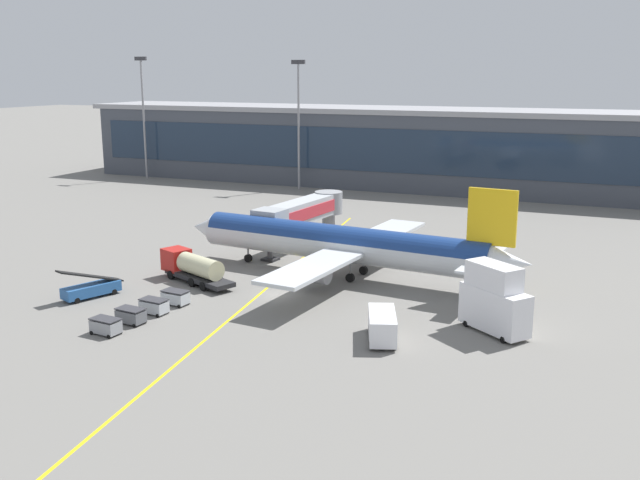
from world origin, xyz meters
The scene contains 15 objects.
ground_plane centered at (0.00, 0.00, 0.00)m, with size 700.00×700.00×0.00m, color slate.
apron_lead_in_line centered at (-2.18, 2.00, 0.00)m, with size 0.30×80.00×0.01m, color yellow.
terminal_building centered at (14.14, 77.44, 7.95)m, with size 188.79×19.76×15.86m.
main_airliner centered at (3.66, 9.46, 3.83)m, with size 42.77×33.97×11.43m.
jet_bridge centered at (-6.33, 20.62, 4.82)m, with size 5.53×18.74×6.53m.
fuel_tanker centered at (-10.80, 0.68, 1.75)m, with size 10.93×6.44×3.25m.
lavatory_truck centered at (14.26, -8.09, 1.42)m, with size 4.20×6.24×2.50m.
catering_lift centered at (22.84, -2.32, 3.07)m, with size 6.95×6.06×6.30m.
belt_loader centered at (-17.41, -8.31, 0.99)m, with size 3.91×6.92×3.49m.
baggage_cart_0 centered at (-8.87, -16.47, 0.78)m, with size 2.78×1.84×1.48m.
baggage_cart_1 centered at (-8.57, -13.28, 0.78)m, with size 2.78×1.84×1.48m.
baggage_cart_2 centered at (-8.28, -10.10, 0.78)m, with size 2.78×1.84×1.48m.
baggage_cart_3 centered at (-7.99, -6.91, 0.78)m, with size 2.78×1.84×1.48m.
apron_light_mast_0 centered at (-27.76, 65.48, 14.61)m, with size 2.80×0.50×25.20m.
apron_light_mast_1 centered at (-64.78, 65.48, 15.08)m, with size 2.80×0.50×26.11m.
Camera 1 is at (32.75, -64.97, 22.82)m, focal length 40.55 mm.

